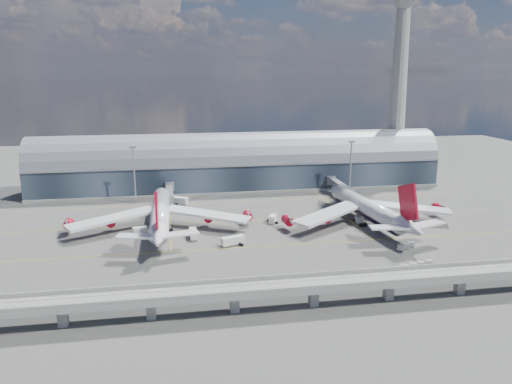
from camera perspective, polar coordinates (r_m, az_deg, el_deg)
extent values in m
plane|color=#474744|center=(179.02, 1.62, -5.06)|extent=(500.00, 500.00, 0.00)
cube|color=gold|center=(169.78, 2.29, -6.13)|extent=(200.00, 0.25, 0.01)
cube|color=gold|center=(197.71, 0.46, -3.23)|extent=(200.00, 0.25, 0.01)
cube|color=gold|center=(226.18, -0.90, -1.05)|extent=(200.00, 0.25, 0.01)
cube|color=gold|center=(204.34, -9.76, -2.87)|extent=(0.25, 80.00, 0.01)
cube|color=gold|center=(215.68, 9.17, -1.96)|extent=(0.25, 80.00, 0.01)
cube|color=#1D2530|center=(251.57, -1.90, 2.09)|extent=(200.00, 28.00, 14.00)
cylinder|color=gray|center=(250.26, -1.91, 3.66)|extent=(200.00, 28.00, 28.00)
cube|color=gray|center=(236.62, -1.44, 3.08)|extent=(200.00, 1.00, 1.20)
cube|color=gray|center=(252.93, -1.89, 0.67)|extent=(200.00, 30.00, 1.20)
cube|color=gray|center=(281.20, 15.38, 2.21)|extent=(18.00, 18.00, 8.00)
cone|color=gray|center=(276.35, 15.92, 10.57)|extent=(10.00, 10.00, 90.00)
cone|color=gray|center=(278.22, 16.59, 20.26)|extent=(16.00, 16.00, 8.00)
cube|color=gray|center=(127.28, 6.64, -10.53)|extent=(220.00, 8.50, 1.20)
cube|color=gray|center=(123.34, 7.18, -10.80)|extent=(220.00, 0.40, 1.20)
cube|color=gray|center=(130.35, 6.15, -9.38)|extent=(220.00, 0.40, 1.20)
cube|color=gray|center=(125.70, 6.84, -10.53)|extent=(220.00, 0.12, 0.12)
cube|color=gray|center=(128.33, 6.45, -9.99)|extent=(220.00, 0.12, 0.12)
cube|color=gray|center=(126.64, -21.22, -13.05)|extent=(2.20, 2.20, 5.00)
cube|color=gray|center=(124.09, -11.90, -12.94)|extent=(2.20, 2.20, 5.00)
cube|color=gray|center=(124.74, -2.47, -12.49)|extent=(2.20, 2.20, 5.00)
cube|color=gray|center=(128.53, 6.60, -11.75)|extent=(2.20, 2.20, 5.00)
cube|color=gray|center=(135.20, 14.91, -10.81)|extent=(2.20, 2.20, 5.00)
cube|color=gray|center=(144.36, 22.25, -9.79)|extent=(2.20, 2.20, 5.00)
cylinder|color=gray|center=(226.19, -13.73, 1.81)|extent=(0.70, 0.70, 25.00)
cube|color=gray|center=(224.01, -13.91, 4.99)|extent=(3.00, 0.40, 1.00)
cylinder|color=gray|center=(240.76, 10.75, 2.66)|extent=(0.70, 0.70, 25.00)
cube|color=gray|center=(238.71, 10.88, 5.65)|extent=(3.00, 0.40, 1.00)
cylinder|color=white|center=(188.62, -10.88, -2.32)|extent=(7.02, 53.99, 6.51)
cone|color=white|center=(217.65, -10.71, -0.17)|extent=(6.58, 8.19, 6.51)
cone|color=white|center=(157.78, -11.15, -5.21)|extent=(6.62, 12.26, 6.51)
cube|color=#B1071D|center=(158.33, -11.26, -2.10)|extent=(0.83, 12.16, 13.46)
cube|color=white|center=(188.23, -16.07, -2.91)|extent=(32.84, 22.33, 2.63)
cube|color=white|center=(187.10, -5.67, -2.53)|extent=(32.68, 22.81, 2.63)
cylinder|color=#B1071D|center=(190.76, -16.16, -3.27)|extent=(3.30, 5.11, 3.25)
cylinder|color=#B1071D|center=(193.23, -20.62, -3.40)|extent=(3.30, 5.11, 3.25)
cylinder|color=#B1071D|center=(189.60, -5.51, -2.88)|extent=(3.30, 5.11, 3.25)
cylinder|color=#B1071D|center=(191.10, -0.97, -2.69)|extent=(3.30, 5.11, 3.25)
cylinder|color=gray|center=(208.21, -10.71, -2.16)|extent=(0.51, 0.51, 3.05)
cylinder|color=gray|center=(186.23, -11.85, -4.11)|extent=(0.61, 0.61, 3.05)
cylinder|color=gray|center=(186.01, -9.84, -4.04)|extent=(0.61, 0.61, 3.05)
cylinder|color=black|center=(186.52, -11.83, -4.40)|extent=(2.25, 1.55, 1.53)
cylinder|color=black|center=(186.31, -9.83, -4.33)|extent=(2.25, 1.55, 1.53)
cylinder|color=white|center=(197.48, 12.53, -1.68)|extent=(11.10, 52.02, 6.20)
cone|color=white|center=(222.69, 9.07, 0.21)|extent=(6.98, 9.10, 6.20)
cone|color=white|center=(171.51, 17.37, -4.03)|extent=(7.39, 13.35, 6.20)
cube|color=#B1071D|center=(171.90, 16.99, -1.15)|extent=(1.97, 12.79, 14.15)
cube|color=white|center=(188.75, 8.31, -2.48)|extent=(31.60, 24.91, 2.65)
cube|color=white|center=(204.16, 16.95, -1.70)|extent=(33.04, 20.24, 2.65)
cylinder|color=black|center=(197.93, 12.50, -2.16)|extent=(9.67, 46.66, 5.27)
cylinder|color=#B1071D|center=(190.92, 7.86, -2.88)|extent=(3.91, 5.64, 3.42)
cylinder|color=#B1071D|center=(185.73, 3.63, -3.24)|extent=(3.91, 5.64, 3.42)
cylinder|color=#B1071D|center=(206.72, 16.75, -2.05)|extent=(3.91, 5.64, 3.42)
cylinder|color=#B1071D|center=(214.85, 20.12, -1.73)|extent=(3.91, 5.64, 3.42)
cylinder|color=gray|center=(214.36, 10.21, -1.66)|extent=(0.53, 0.53, 3.21)
cylinder|color=gray|center=(193.59, 12.14, -3.42)|extent=(0.64, 0.64, 3.21)
cylinder|color=gray|center=(196.76, 13.91, -3.24)|extent=(0.64, 0.64, 3.21)
cylinder|color=black|center=(193.89, 12.13, -3.71)|extent=(2.49, 1.82, 1.60)
cylinder|color=black|center=(197.05, 13.90, -3.52)|extent=(2.49, 1.82, 1.60)
cube|color=gray|center=(224.27, -9.86, -0.02)|extent=(3.00, 24.00, 3.00)
cube|color=gray|center=(212.62, -9.85, -0.77)|extent=(3.60, 3.60, 3.40)
cylinder|color=gray|center=(235.96, -9.88, 0.66)|extent=(4.40, 4.40, 4.00)
cylinder|color=gray|center=(213.51, -9.81, -1.68)|extent=(0.50, 0.50, 3.40)
cylinder|color=black|center=(213.87, -9.79, -2.03)|extent=(1.40, 0.80, 0.80)
cube|color=gray|center=(235.46, 9.62, 0.65)|extent=(3.00, 28.00, 3.00)
cube|color=gray|center=(222.68, 10.81, -0.15)|extent=(3.60, 3.60, 3.40)
cylinder|color=gray|center=(248.37, 8.56, 1.36)|extent=(4.40, 4.40, 4.00)
cylinder|color=gray|center=(223.53, 10.77, -1.03)|extent=(0.50, 0.50, 3.40)
cylinder|color=black|center=(223.87, 10.75, -1.36)|extent=(1.40, 0.80, 0.80)
cube|color=silver|center=(177.87, -7.19, -4.72)|extent=(2.58, 7.36, 2.71)
cylinder|color=black|center=(180.47, -7.20, -4.85)|extent=(2.63, 1.00, 0.94)
cylinder|color=black|center=(176.04, -7.16, -5.33)|extent=(2.63, 1.00, 0.94)
cube|color=silver|center=(184.34, -13.10, -4.33)|extent=(5.56, 3.55, 2.67)
cylinder|color=black|center=(184.23, -12.59, -4.70)|extent=(1.53, 2.71, 0.92)
cylinder|color=black|center=(185.20, -13.56, -4.66)|extent=(1.53, 2.71, 0.92)
cube|color=silver|center=(169.74, -2.66, -5.54)|extent=(8.65, 5.22, 2.71)
cylinder|color=black|center=(169.55, -1.78, -5.98)|extent=(1.81, 2.77, 0.94)
cylinder|color=black|center=(170.76, -3.54, -5.86)|extent=(1.81, 2.77, 0.94)
cube|color=silver|center=(198.70, 11.62, -3.00)|extent=(3.12, 5.72, 2.35)
cylinder|color=black|center=(200.38, 11.34, -3.15)|extent=(2.37, 1.25, 0.81)
cylinder|color=black|center=(197.61, 11.88, -3.42)|extent=(2.37, 1.25, 0.81)
cube|color=silver|center=(194.06, 1.92, -3.07)|extent=(4.07, 5.56, 2.63)
cylinder|color=black|center=(195.68, 1.65, -3.28)|extent=(2.69, 1.80, 0.91)
cylinder|color=black|center=(193.12, 2.18, -3.51)|extent=(2.69, 1.80, 0.91)
cube|color=silver|center=(222.67, -8.66, -0.96)|extent=(7.22, 5.77, 2.97)
cylinder|color=black|center=(224.13, -8.18, -1.20)|extent=(2.35, 2.97, 1.03)
cylinder|color=black|center=(221.89, -9.13, -1.38)|extent=(2.35, 2.97, 1.03)
cube|color=gray|center=(142.24, 3.75, -10.07)|extent=(2.72, 1.84, 0.34)
cube|color=#B7B7BC|center=(141.88, 3.76, -9.74)|extent=(2.27, 1.72, 1.68)
cube|color=gray|center=(142.95, 4.90, -9.96)|extent=(2.72, 1.84, 0.34)
cube|color=#B7B7BC|center=(142.60, 4.91, -9.64)|extent=(2.27, 1.72, 1.68)
cube|color=gray|center=(155.18, 16.66, -8.56)|extent=(3.07, 2.42, 0.34)
cube|color=#B7B7BC|center=(154.85, 16.69, -8.25)|extent=(2.60, 2.20, 1.69)
cube|color=gray|center=(157.02, 17.48, -8.35)|extent=(3.07, 2.42, 0.34)
cube|color=#B7B7BC|center=(156.70, 17.51, -8.05)|extent=(2.60, 2.20, 1.69)
cube|color=gray|center=(158.90, 18.28, -8.15)|extent=(3.07, 2.42, 0.34)
cube|color=#B7B7BC|center=(158.58, 18.31, -7.85)|extent=(2.60, 2.20, 1.69)
cube|color=gray|center=(160.81, 19.06, -7.95)|extent=(3.07, 2.42, 0.34)
cube|color=#B7B7BC|center=(160.49, 19.09, -7.65)|extent=(2.60, 2.20, 1.69)
cube|color=gray|center=(171.65, 16.17, -6.37)|extent=(2.95, 2.55, 0.31)
cube|color=#B7B7BC|center=(171.38, 16.19, -6.11)|extent=(2.53, 2.28, 1.55)
cube|color=gray|center=(173.66, 16.74, -6.17)|extent=(2.95, 2.55, 0.31)
cube|color=#B7B7BC|center=(173.39, 16.76, -5.91)|extent=(2.53, 2.28, 1.55)
cube|color=gray|center=(175.68, 17.29, -5.98)|extent=(2.95, 2.55, 0.31)
cube|color=#B7B7BC|center=(175.41, 17.31, -5.73)|extent=(2.53, 2.28, 1.55)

